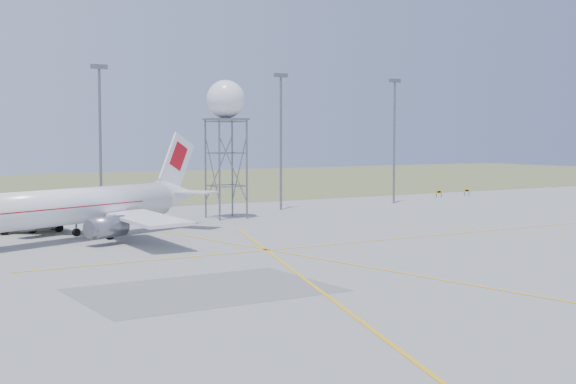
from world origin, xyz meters
TOP-DOWN VIEW (x-y plane):
  - ground at (0.00, 0.00)m, footprint 400.00×400.00m
  - grass_strip at (0.00, 140.00)m, footprint 400.00×120.00m
  - mast_b at (-10.00, 66.00)m, footprint 2.20×0.50m
  - mast_c at (18.00, 66.00)m, footprint 2.20×0.50m
  - mast_d at (40.00, 66.00)m, footprint 2.20×0.50m
  - taxi_sign_near at (55.60, 72.00)m, footprint 1.60×0.17m
  - taxi_sign_far at (62.60, 72.00)m, footprint 1.60×0.17m
  - airliner_main at (-18.33, 47.84)m, footprint 32.70×30.58m
  - radar_tower at (5.09, 59.20)m, footprint 5.15×5.15m
  - fire_truck at (-21.41, 57.33)m, footprint 8.57×3.61m

SIDE VIEW (x-z plane):
  - ground at x=0.00m, z-range 0.00..0.00m
  - grass_strip at x=0.00m, z-range 0.00..0.03m
  - taxi_sign_near at x=55.60m, z-range 0.29..1.49m
  - taxi_sign_far at x=62.60m, z-range 0.29..1.49m
  - fire_truck at x=-21.41m, z-range -0.07..3.33m
  - airliner_main at x=-18.33m, z-range -2.25..9.35m
  - radar_tower at x=5.09m, z-range 1.14..19.77m
  - mast_b at x=-10.00m, z-range 1.82..22.32m
  - mast_c at x=18.00m, z-range 1.82..22.32m
  - mast_d at x=40.00m, z-range 1.82..22.32m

